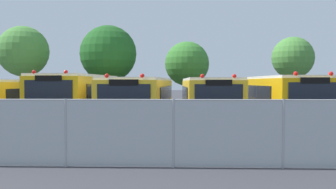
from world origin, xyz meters
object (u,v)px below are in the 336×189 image
at_px(tree_3, 294,57).
at_px(tree_1, 110,54).
at_px(tree_0, 24,52).
at_px(school_bus_3, 207,99).
at_px(tree_2, 186,63).
at_px(school_bus_0, 15,99).
at_px(school_bus_1, 80,97).
at_px(school_bus_4, 274,98).
at_px(school_bus_2, 143,99).

bearing_deg(tree_3, tree_1, -175.19).
height_order(tree_0, tree_1, tree_0).
height_order(school_bus_3, tree_2, tree_2).
xyz_separation_m(school_bus_0, tree_0, (-3.32, 8.99, 3.31)).
relative_size(school_bus_1, tree_0, 1.42).
xyz_separation_m(tree_1, tree_3, (14.42, 1.21, -0.25)).
xyz_separation_m(tree_2, tree_3, (8.48, -0.92, 0.39)).
relative_size(school_bus_0, school_bus_4, 1.00).
relative_size(school_bus_3, tree_2, 1.81).
height_order(school_bus_3, tree_1, tree_1).
bearing_deg(school_bus_2, school_bus_4, -179.02).
xyz_separation_m(school_bus_0, school_bus_3, (10.46, 0.03, 0.04)).
bearing_deg(school_bus_2, tree_0, -39.32).
distance_m(tree_0, tree_3, 21.35).
distance_m(school_bus_0, school_bus_1, 3.57).
relative_size(school_bus_1, tree_1, 1.43).
height_order(tree_1, tree_3, tree_1).
distance_m(tree_2, tree_3, 8.54).
height_order(school_bus_1, tree_2, tree_2).
relative_size(school_bus_2, school_bus_3, 1.13).
xyz_separation_m(school_bus_2, tree_0, (-10.32, 8.95, 3.26)).
bearing_deg(tree_2, school_bus_1, -119.34).
relative_size(school_bus_0, tree_1, 1.67).
relative_size(school_bus_2, tree_0, 1.73).
bearing_deg(tree_0, school_bus_3, -33.04).
relative_size(school_bus_0, tree_2, 1.98).
height_order(tree_0, tree_3, tree_0).
bearing_deg(tree_3, school_bus_2, -138.49).
distance_m(school_bus_0, tree_0, 10.14).
xyz_separation_m(school_bus_1, school_bus_2, (3.43, -0.05, -0.08)).
height_order(school_bus_1, school_bus_4, school_bus_1).
relative_size(tree_1, tree_2, 1.18).
distance_m(school_bus_1, tree_3, 17.62).
bearing_deg(tree_2, tree_0, -172.42).
relative_size(tree_0, tree_3, 1.14).
height_order(school_bus_0, tree_1, tree_1).
xyz_separation_m(tree_1, tree_2, (5.94, 2.13, -0.63)).
bearing_deg(tree_2, tree_3, -6.17).
distance_m(school_bus_2, tree_1, 9.69).
bearing_deg(tree_1, school_bus_3, -51.21).
distance_m(school_bus_0, tree_2, 14.55).
height_order(school_bus_1, tree_3, tree_3).
relative_size(school_bus_1, school_bus_2, 0.82).
height_order(tree_2, tree_3, tree_3).
xyz_separation_m(tree_0, tree_1, (6.91, -0.42, -0.18)).
height_order(school_bus_0, school_bus_1, school_bus_1).
height_order(school_bus_0, tree_0, tree_0).
bearing_deg(tree_0, school_bus_2, -40.95).
bearing_deg(school_bus_2, school_bus_1, 0.84).
bearing_deg(school_bus_1, tree_3, -145.56).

